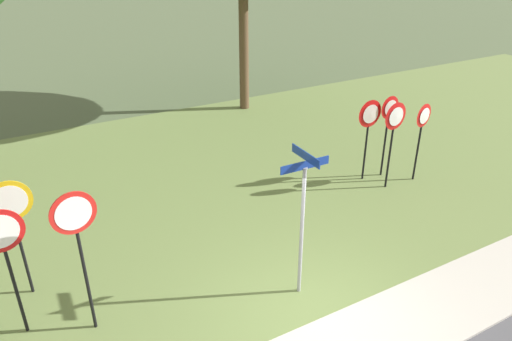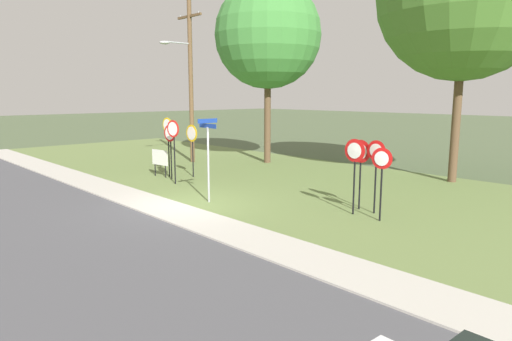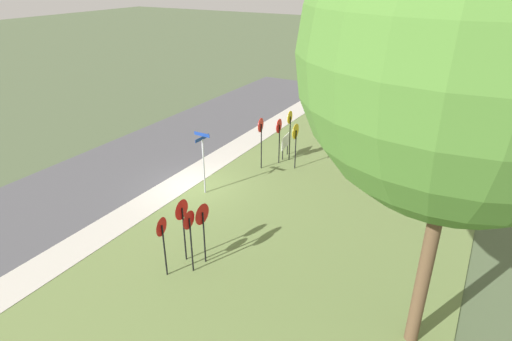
{
  "view_description": "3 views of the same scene",
  "coord_description": "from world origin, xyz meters",
  "px_view_note": "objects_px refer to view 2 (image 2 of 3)",
  "views": [
    {
      "loc": [
        -4.0,
        -5.02,
        6.19
      ],
      "look_at": [
        0.33,
        2.73,
        1.77
      ],
      "focal_mm": 33.24,
      "sensor_mm": 36.0,
      "label": 1
    },
    {
      "loc": [
        12.71,
        -8.52,
        3.78
      ],
      "look_at": [
        0.73,
        2.61,
        1.03
      ],
      "focal_mm": 31.61,
      "sensor_mm": 36.0,
      "label": 2
    },
    {
      "loc": [
        14.15,
        11.49,
        9.42
      ],
      "look_at": [
        0.0,
        3.42,
        1.7
      ],
      "focal_mm": 29.86,
      "sensor_mm": 36.0,
      "label": 3
    }
  ],
  "objects_px": {
    "street_name_post": "(208,153)",
    "utility_pole": "(189,75)",
    "yield_sign_near_right": "(360,158)",
    "yield_sign_near_left": "(354,159)",
    "yield_sign_far_left": "(382,167)",
    "stop_sign_near_left": "(170,140)",
    "notice_board": "(160,159)",
    "stop_sign_far_center": "(168,134)",
    "oak_tree_left": "(268,35)",
    "stop_sign_near_right": "(173,138)",
    "yield_sign_far_right": "(376,160)",
    "stop_sign_far_left": "(192,139)"
  },
  "relations": [
    {
      "from": "stop_sign_near_left",
      "to": "notice_board",
      "type": "distance_m",
      "value": 1.28
    },
    {
      "from": "utility_pole",
      "to": "yield_sign_near_right",
      "type": "bearing_deg",
      "value": -9.33
    },
    {
      "from": "stop_sign_near_left",
      "to": "stop_sign_near_right",
      "type": "bearing_deg",
      "value": -30.37
    },
    {
      "from": "street_name_post",
      "to": "utility_pole",
      "type": "distance_m",
      "value": 10.32
    },
    {
      "from": "stop_sign_far_center",
      "to": "yield_sign_near_right",
      "type": "distance_m",
      "value": 9.62
    },
    {
      "from": "yield_sign_far_right",
      "to": "stop_sign_near_left",
      "type": "bearing_deg",
      "value": -174.47
    },
    {
      "from": "stop_sign_near_left",
      "to": "notice_board",
      "type": "height_order",
      "value": "stop_sign_near_left"
    },
    {
      "from": "stop_sign_near_left",
      "to": "street_name_post",
      "type": "relative_size",
      "value": 0.83
    },
    {
      "from": "yield_sign_far_left",
      "to": "street_name_post",
      "type": "bearing_deg",
      "value": -167.51
    },
    {
      "from": "yield_sign_near_right",
      "to": "utility_pole",
      "type": "relative_size",
      "value": 0.26
    },
    {
      "from": "stop_sign_near_left",
      "to": "stop_sign_far_center",
      "type": "height_order",
      "value": "stop_sign_far_center"
    },
    {
      "from": "yield_sign_near_right",
      "to": "oak_tree_left",
      "type": "bearing_deg",
      "value": 152.48
    },
    {
      "from": "notice_board",
      "to": "oak_tree_left",
      "type": "bearing_deg",
      "value": 82.03
    },
    {
      "from": "stop_sign_near_right",
      "to": "street_name_post",
      "type": "bearing_deg",
      "value": -22.3
    },
    {
      "from": "stop_sign_near_left",
      "to": "yield_sign_near_right",
      "type": "relative_size",
      "value": 1.06
    },
    {
      "from": "stop_sign_far_center",
      "to": "oak_tree_left",
      "type": "relative_size",
      "value": 0.28
    },
    {
      "from": "stop_sign_near_right",
      "to": "notice_board",
      "type": "distance_m",
      "value": 2.28
    },
    {
      "from": "stop_sign_near_left",
      "to": "stop_sign_near_right",
      "type": "distance_m",
      "value": 1.18
    },
    {
      "from": "yield_sign_far_left",
      "to": "yield_sign_near_left",
      "type": "bearing_deg",
      "value": 167.22
    },
    {
      "from": "yield_sign_near_left",
      "to": "yield_sign_far_left",
      "type": "xyz_separation_m",
      "value": [
        0.99,
        -0.04,
        -0.16
      ]
    },
    {
      "from": "yield_sign_near_left",
      "to": "utility_pole",
      "type": "height_order",
      "value": "utility_pole"
    },
    {
      "from": "street_name_post",
      "to": "oak_tree_left",
      "type": "height_order",
      "value": "oak_tree_left"
    },
    {
      "from": "stop_sign_near_left",
      "to": "stop_sign_near_right",
      "type": "height_order",
      "value": "stop_sign_near_right"
    },
    {
      "from": "yield_sign_near_left",
      "to": "yield_sign_far_right",
      "type": "height_order",
      "value": "yield_sign_near_left"
    },
    {
      "from": "street_name_post",
      "to": "yield_sign_near_right",
      "type": "bearing_deg",
      "value": 36.66
    },
    {
      "from": "yield_sign_near_left",
      "to": "utility_pole",
      "type": "xyz_separation_m",
      "value": [
        -12.86,
        2.75,
        3.06
      ]
    },
    {
      "from": "yield_sign_near_left",
      "to": "oak_tree_left",
      "type": "relative_size",
      "value": 0.25
    },
    {
      "from": "stop_sign_near_left",
      "to": "oak_tree_left",
      "type": "xyz_separation_m",
      "value": [
        -0.71,
        6.73,
        5.13
      ]
    },
    {
      "from": "stop_sign_far_left",
      "to": "yield_sign_near_right",
      "type": "relative_size",
      "value": 1.04
    },
    {
      "from": "utility_pole",
      "to": "notice_board",
      "type": "height_order",
      "value": "utility_pole"
    },
    {
      "from": "yield_sign_far_right",
      "to": "oak_tree_left",
      "type": "xyz_separation_m",
      "value": [
        -10.21,
        5.2,
        5.18
      ]
    },
    {
      "from": "stop_sign_far_left",
      "to": "notice_board",
      "type": "height_order",
      "value": "stop_sign_far_left"
    },
    {
      "from": "notice_board",
      "to": "stop_sign_far_center",
      "type": "bearing_deg",
      "value": 50.37
    },
    {
      "from": "stop_sign_far_center",
      "to": "yield_sign_near_left",
      "type": "bearing_deg",
      "value": -0.3
    },
    {
      "from": "yield_sign_near_right",
      "to": "oak_tree_left",
      "type": "height_order",
      "value": "oak_tree_left"
    },
    {
      "from": "yield_sign_far_left",
      "to": "oak_tree_left",
      "type": "relative_size",
      "value": 0.23
    },
    {
      "from": "yield_sign_near_right",
      "to": "oak_tree_left",
      "type": "distance_m",
      "value": 12.05
    },
    {
      "from": "yield_sign_far_left",
      "to": "utility_pole",
      "type": "bearing_deg",
      "value": 158.11
    },
    {
      "from": "stop_sign_near_right",
      "to": "stop_sign_far_center",
      "type": "bearing_deg",
      "value": 147.26
    },
    {
      "from": "street_name_post",
      "to": "stop_sign_near_right",
      "type": "bearing_deg",
      "value": 166.65
    },
    {
      "from": "yield_sign_far_left",
      "to": "notice_board",
      "type": "relative_size",
      "value": 1.77
    },
    {
      "from": "stop_sign_far_left",
      "to": "stop_sign_far_center",
      "type": "bearing_deg",
      "value": -141.26
    },
    {
      "from": "yield_sign_far_left",
      "to": "oak_tree_left",
      "type": "xyz_separation_m",
      "value": [
        -10.81,
        5.85,
        5.28
      ]
    },
    {
      "from": "stop_sign_near_left",
      "to": "yield_sign_far_left",
      "type": "distance_m",
      "value": 10.15
    },
    {
      "from": "stop_sign_near_right",
      "to": "street_name_post",
      "type": "height_order",
      "value": "street_name_post"
    },
    {
      "from": "yield_sign_far_right",
      "to": "stop_sign_near_right",
      "type": "bearing_deg",
      "value": -170.16
    },
    {
      "from": "stop_sign_near_left",
      "to": "oak_tree_left",
      "type": "bearing_deg",
      "value": 90.53
    },
    {
      "from": "stop_sign_near_left",
      "to": "utility_pole",
      "type": "distance_m",
      "value": 6.08
    },
    {
      "from": "stop_sign_near_right",
      "to": "utility_pole",
      "type": "relative_size",
      "value": 0.3
    },
    {
      "from": "yield_sign_near_left",
      "to": "yield_sign_far_left",
      "type": "relative_size",
      "value": 1.08
    }
  ]
}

